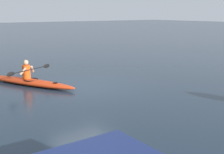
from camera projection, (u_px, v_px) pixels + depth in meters
name	position (u px, v px, depth m)	size (l,w,h in m)	color
ground_plane	(85.00, 86.00, 12.24)	(160.00, 160.00, 0.00)	#1E2D3D
kayak	(29.00, 82.00, 12.44)	(2.58, 4.48, 0.26)	red
kayaker	(27.00, 70.00, 12.37)	(2.21, 1.08, 0.77)	#E04C14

